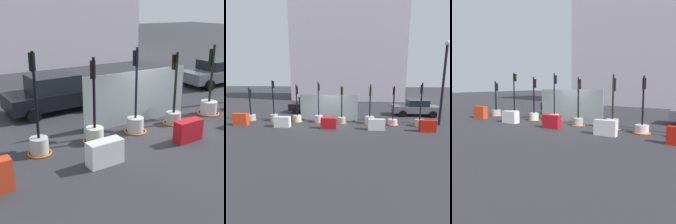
# 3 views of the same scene
# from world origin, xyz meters

# --- Properties ---
(ground_plane) EXTENTS (120.00, 120.00, 0.00)m
(ground_plane) POSITION_xyz_m (0.00, 0.00, 0.00)
(ground_plane) COLOR #313135
(traffic_light_0) EXTENTS (0.89, 0.89, 2.77)m
(traffic_light_0) POSITION_xyz_m (-6.86, 0.33, 0.45)
(traffic_light_0) COLOR #AAAEA6
(traffic_light_0) RESTS_ON ground_plane
(traffic_light_1) EXTENTS (0.80, 0.80, 3.37)m
(traffic_light_1) POSITION_xyz_m (-4.85, 0.43, 0.55)
(traffic_light_1) COLOR #B3B3AE
(traffic_light_1) RESTS_ON ground_plane
(traffic_light_2) EXTENTS (0.87, 0.87, 3.03)m
(traffic_light_2) POSITION_xyz_m (-2.82, 0.38, 0.47)
(traffic_light_2) COLOR silver
(traffic_light_2) RESTS_ON ground_plane
(traffic_light_3) EXTENTS (0.86, 0.86, 3.23)m
(traffic_light_3) POSITION_xyz_m (-1.04, 0.41, 0.49)
(traffic_light_3) COLOR beige
(traffic_light_3) RESTS_ON ground_plane
(traffic_light_4) EXTENTS (0.85, 0.85, 2.93)m
(traffic_light_4) POSITION_xyz_m (0.83, 0.36, 0.49)
(traffic_light_4) COLOR #ACA7A1
(traffic_light_4) RESTS_ON ground_plane
(traffic_light_5) EXTENTS (0.98, 0.98, 3.07)m
(traffic_light_5) POSITION_xyz_m (3.02, 0.50, 0.47)
(traffic_light_5) COLOR silver
(traffic_light_5) RESTS_ON ground_plane
(traffic_light_6) EXTENTS (0.88, 0.88, 2.96)m
(traffic_light_6) POSITION_xyz_m (4.75, 0.28, 0.41)
(traffic_light_6) COLOR silver
(traffic_light_6) RESTS_ON ground_plane
(construction_barrier_0) EXTENTS (1.13, 0.44, 0.92)m
(construction_barrier_0) POSITION_xyz_m (-6.71, -1.23, 0.46)
(construction_barrier_0) COLOR red
(construction_barrier_0) RESTS_ON ground_plane
(construction_barrier_1) EXTENTS (1.16, 0.52, 0.78)m
(construction_barrier_1) POSITION_xyz_m (-3.37, -1.30, 0.39)
(construction_barrier_1) COLOR silver
(construction_barrier_1) RESTS_ON ground_plane
(construction_barrier_2) EXTENTS (1.11, 0.46, 0.78)m
(construction_barrier_2) POSITION_xyz_m (0.07, -1.29, 0.39)
(construction_barrier_2) COLOR red
(construction_barrier_2) RESTS_ON ground_plane
(construction_barrier_3) EXTENTS (1.16, 0.42, 0.78)m
(construction_barrier_3) POSITION_xyz_m (3.41, -1.24, 0.39)
(construction_barrier_3) COLOR silver
(construction_barrier_3) RESTS_ON ground_plane
(car_black_sedan) EXTENTS (4.45, 2.40, 1.69)m
(car_black_sedan) POSITION_xyz_m (-2.75, 4.47, 0.83)
(car_black_sedan) COLOR black
(car_black_sedan) RESTS_ON ground_plane
(building_main_facade) EXTENTS (18.08, 9.79, 16.92)m
(building_main_facade) POSITION_xyz_m (0.02, 18.67, 8.47)
(building_main_facade) COLOR silver
(building_main_facade) RESTS_ON ground_plane
(site_fence_panel) EXTENTS (4.88, 0.50, 2.17)m
(site_fence_panel) POSITION_xyz_m (-0.39, 1.25, 1.05)
(site_fence_panel) COLOR #97A5A4
(site_fence_panel) RESTS_ON ground_plane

